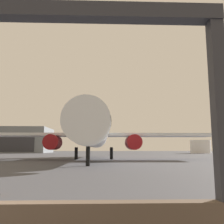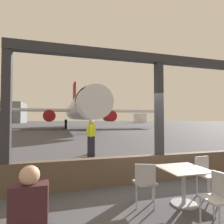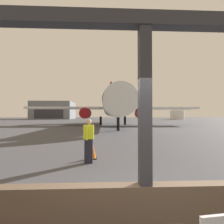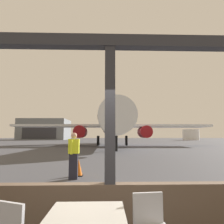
{
  "view_description": "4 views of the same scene",
  "coord_description": "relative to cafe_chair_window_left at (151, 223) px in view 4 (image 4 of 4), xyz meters",
  "views": [
    {
      "loc": [
        2.26,
        -3.48,
        1.45
      ],
      "look_at": [
        2.81,
        12.36,
        3.82
      ],
      "focal_mm": 39.39,
      "sensor_mm": 36.0,
      "label": 1
    },
    {
      "loc": [
        -2.81,
        -4.9,
        1.76
      ],
      "look_at": [
        3.08,
        15.78,
        2.54
      ],
      "focal_mm": 30.5,
      "sensor_mm": 36.0,
      "label": 2
    },
    {
      "loc": [
        -0.68,
        -2.8,
        1.89
      ],
      "look_at": [
        0.27,
        18.65,
        2.3
      ],
      "focal_mm": 27.02,
      "sensor_mm": 36.0,
      "label": 3
    },
    {
      "loc": [
        -0.07,
        -3.87,
        1.62
      ],
      "look_at": [
        0.59,
        19.02,
        4.35
      ],
      "focal_mm": 32.18,
      "sensor_mm": 36.0,
      "label": 4
    }
  ],
  "objects": [
    {
      "name": "window_frame",
      "position": [
        -0.49,
        1.23,
        0.7
      ],
      "size": [
        8.13,
        0.24,
        3.62
      ],
      "color": "brown",
      "rests_on": "ground"
    },
    {
      "name": "ground_crew_worker",
      "position": [
        -1.8,
        5.17,
        0.37
      ],
      "size": [
        0.4,
        0.56,
        1.74
      ],
      "color": "black",
      "rests_on": "ground"
    },
    {
      "name": "airplane",
      "position": [
        0.48,
        29.99,
        3.0
      ],
      "size": [
        31.73,
        30.07,
        10.46
      ],
      "color": "silver",
      "rests_on": "ground"
    },
    {
      "name": "fuel_storage_tank",
      "position": [
        32.37,
        74.83,
        1.5
      ],
      "size": [
        6.22,
        6.22,
        4.07
      ],
      "primitive_type": "cylinder",
      "color": "white",
      "rests_on": "ground"
    },
    {
      "name": "cafe_chair_window_left",
      "position": [
        0.0,
        0.0,
        0.0
      ],
      "size": [
        0.42,
        0.42,
        0.87
      ],
      "color": "#B2B2B7",
      "rests_on": "ground"
    },
    {
      "name": "traffic_cone",
      "position": [
        -1.69,
        5.8,
        -0.22
      ],
      "size": [
        0.36,
        0.36,
        0.67
      ],
      "color": "orange",
      "rests_on": "ground"
    },
    {
      "name": "ground_plane",
      "position": [
        -0.49,
        41.23,
        -0.54
      ],
      "size": [
        220.0,
        220.0,
        0.0
      ],
      "primitive_type": "plane",
      "color": "#424247"
    },
    {
      "name": "distant_hangar",
      "position": [
        -26.94,
        85.47,
        3.77
      ],
      "size": [
        19.16,
        16.33,
        8.62
      ],
      "color": "slate",
      "rests_on": "ground"
    }
  ]
}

